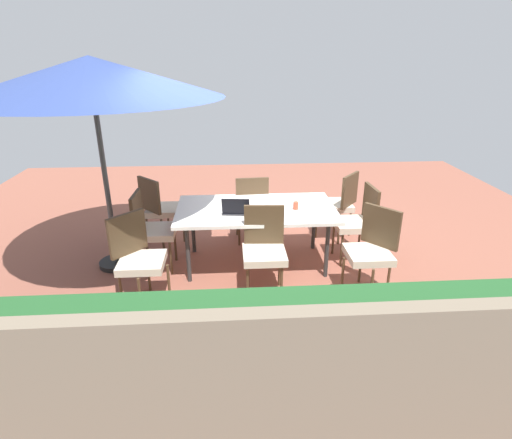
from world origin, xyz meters
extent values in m
cube|color=#935442|center=(0.00, 0.00, -0.01)|extent=(10.00, 10.00, 0.02)
cube|color=#235628|center=(0.00, 2.71, 0.55)|extent=(6.30, 0.71, 1.09)
cube|color=white|center=(0.00, 0.00, 0.74)|extent=(1.93, 1.07, 0.04)
cylinder|color=#333333|center=(-0.81, -0.39, 0.36)|extent=(0.05, 0.05, 0.72)
cylinder|color=#333333|center=(0.81, -0.39, 0.36)|extent=(0.05, 0.05, 0.72)
cylinder|color=#333333|center=(-0.81, 0.39, 0.36)|extent=(0.05, 0.05, 0.72)
cylinder|color=#333333|center=(0.81, 0.39, 0.36)|extent=(0.05, 0.05, 0.72)
cylinder|color=#4C4C4C|center=(1.76, -0.07, 1.22)|extent=(0.06, 0.06, 2.44)
cone|color=#33478C|center=(1.76, -0.07, 2.27)|extent=(2.87, 2.87, 0.43)
cylinder|color=black|center=(1.76, -0.07, 0.03)|extent=(0.44, 0.44, 0.06)
cube|color=beige|center=(1.23, -0.73, 0.49)|extent=(0.46, 0.46, 0.08)
cube|color=#4C3823|center=(1.38, -0.58, 0.76)|extent=(0.33, 0.34, 0.45)
cylinder|color=#4C3823|center=(0.98, -0.72, 0.23)|extent=(0.03, 0.03, 0.45)
cylinder|color=#4C3823|center=(1.22, -0.98, 0.23)|extent=(0.03, 0.03, 0.45)
cylinder|color=#4C3823|center=(1.23, -0.47, 0.23)|extent=(0.03, 0.03, 0.45)
cylinder|color=#4C3823|center=(1.48, -0.73, 0.23)|extent=(0.03, 0.03, 0.45)
cube|color=beige|center=(-1.18, -0.75, 0.49)|extent=(0.46, 0.46, 0.08)
cube|color=#4C3823|center=(-1.34, -0.61, 0.76)|extent=(0.32, 0.36, 0.45)
cylinder|color=#4C3823|center=(-1.16, -1.00, 0.23)|extent=(0.03, 0.03, 0.45)
cylinder|color=#4C3823|center=(-0.92, -0.73, 0.23)|extent=(0.03, 0.03, 0.45)
cylinder|color=#4C3823|center=(-1.43, -0.77, 0.23)|extent=(0.03, 0.03, 0.45)
cylinder|color=#4C3823|center=(-1.20, -0.50, 0.23)|extent=(0.03, 0.03, 0.45)
cube|color=beige|center=(-1.23, -0.04, 0.49)|extent=(0.46, 0.46, 0.08)
cube|color=#4C3823|center=(-1.44, -0.05, 0.76)|extent=(0.06, 0.44, 0.45)
cylinder|color=#4C3823|center=(-1.05, -0.21, 0.23)|extent=(0.03, 0.03, 0.45)
cylinder|color=#4C3823|center=(-1.06, 0.15, 0.23)|extent=(0.03, 0.03, 0.45)
cylinder|color=#4C3823|center=(-1.40, -0.23, 0.23)|extent=(0.03, 0.03, 0.45)
cylinder|color=#4C3823|center=(-1.42, 0.13, 0.23)|extent=(0.03, 0.03, 0.45)
cube|color=beige|center=(-1.16, 0.80, 0.49)|extent=(0.46, 0.46, 0.08)
cube|color=#4C3823|center=(-1.32, 0.66, 0.76)|extent=(0.31, 0.36, 0.45)
cylinder|color=#4C3823|center=(-0.90, 0.78, 0.23)|extent=(0.03, 0.03, 0.45)
cylinder|color=#4C3823|center=(-1.14, 1.05, 0.23)|extent=(0.03, 0.03, 0.45)
cylinder|color=#4C3823|center=(-1.18, 0.55, 0.23)|extent=(0.03, 0.03, 0.45)
cylinder|color=#4C3823|center=(-1.41, 0.82, 0.23)|extent=(0.03, 0.03, 0.45)
cube|color=beige|center=(-0.04, 0.73, 0.49)|extent=(0.46, 0.46, 0.08)
cube|color=#4C3823|center=(-0.05, 0.52, 0.76)|extent=(0.44, 0.07, 0.45)
cylinder|color=#4C3823|center=(0.15, 0.89, 0.23)|extent=(0.03, 0.03, 0.45)
cylinder|color=#4C3823|center=(-0.21, 0.92, 0.23)|extent=(0.03, 0.03, 0.45)
cylinder|color=#4C3823|center=(0.13, 0.53, 0.23)|extent=(0.03, 0.03, 0.45)
cylinder|color=#4C3823|center=(-0.23, 0.56, 0.23)|extent=(0.03, 0.03, 0.45)
cube|color=beige|center=(1.24, 0.82, 0.49)|extent=(0.46, 0.46, 0.08)
cube|color=#4C3823|center=(1.39, 0.67, 0.76)|extent=(0.33, 0.34, 0.45)
cylinder|color=#4C3823|center=(1.24, 1.07, 0.23)|extent=(0.03, 0.03, 0.45)
cylinder|color=#4C3823|center=(0.99, 0.81, 0.23)|extent=(0.03, 0.03, 0.45)
cylinder|color=#4C3823|center=(1.50, 0.82, 0.23)|extent=(0.03, 0.03, 0.45)
cylinder|color=#4C3823|center=(1.25, 0.56, 0.23)|extent=(0.03, 0.03, 0.45)
cube|color=beige|center=(0.03, -0.74, 0.49)|extent=(0.46, 0.46, 0.08)
cube|color=#4C3823|center=(0.01, -0.53, 0.76)|extent=(0.44, 0.07, 0.45)
cylinder|color=#4C3823|center=(-0.14, -0.93, 0.23)|extent=(0.03, 0.03, 0.45)
cylinder|color=#4C3823|center=(0.22, -0.91, 0.23)|extent=(0.03, 0.03, 0.45)
cylinder|color=#4C3823|center=(-0.16, -0.57, 0.23)|extent=(0.03, 0.03, 0.45)
cylinder|color=#4C3823|center=(0.20, -0.55, 0.23)|extent=(0.03, 0.03, 0.45)
cube|color=beige|center=(1.22, 0.02, 0.49)|extent=(0.46, 0.46, 0.08)
cube|color=#4C3823|center=(1.43, 0.02, 0.76)|extent=(0.05, 0.44, 0.45)
cylinder|color=#4C3823|center=(1.04, 0.21, 0.23)|extent=(0.03, 0.03, 0.45)
cylinder|color=#4C3823|center=(1.03, -0.15, 0.23)|extent=(0.03, 0.03, 0.45)
cylinder|color=#4C3823|center=(1.40, 0.20, 0.23)|extent=(0.03, 0.03, 0.45)
cylinder|color=#4C3823|center=(1.39, -0.16, 0.23)|extent=(0.03, 0.03, 0.45)
cube|color=#2D2D33|center=(0.24, 0.13, 0.77)|extent=(0.34, 0.26, 0.02)
cube|color=black|center=(0.25, 0.24, 0.87)|extent=(0.32, 0.09, 0.20)
cylinder|color=#CC4C33|center=(-0.47, 0.07, 0.80)|extent=(0.06, 0.06, 0.09)
camera|label=1|loc=(0.32, 4.66, 2.52)|focal=28.83mm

